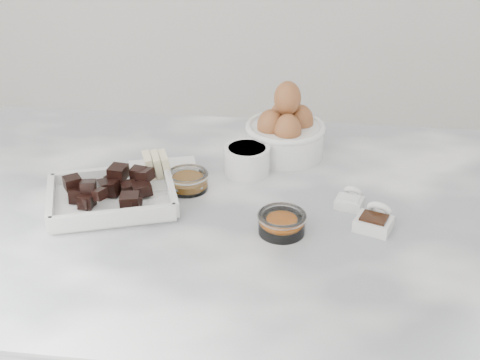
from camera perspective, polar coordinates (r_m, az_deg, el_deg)
name	(u,v)px	position (r m, az deg, el deg)	size (l,w,h in m)	color
marble_slab	(227,216)	(1.21, -1.12, -3.12)	(1.20, 0.80, 0.04)	white
chocolate_dish	(111,193)	(1.21, -10.93, -1.12)	(0.27, 0.24, 0.06)	white
butter_plate	(163,172)	(1.29, -6.62, 0.72)	(0.16, 0.16, 0.05)	white
sugar_ramekin	(247,159)	(1.30, 0.59, 1.82)	(0.09, 0.09, 0.05)	white
egg_bowl	(285,131)	(1.37, 3.88, 4.18)	(0.17, 0.17, 0.16)	white
honey_bowl	(188,181)	(1.25, -4.48, -0.04)	(0.08, 0.08, 0.03)	white
zest_bowl	(282,222)	(1.12, 3.59, -3.62)	(0.08, 0.08, 0.04)	white
vanilla_spoon	(375,220)	(1.16, 11.44, -3.35)	(0.07, 0.09, 0.05)	white
salt_spoon	(350,200)	(1.21, 9.38, -1.68)	(0.06, 0.07, 0.04)	white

